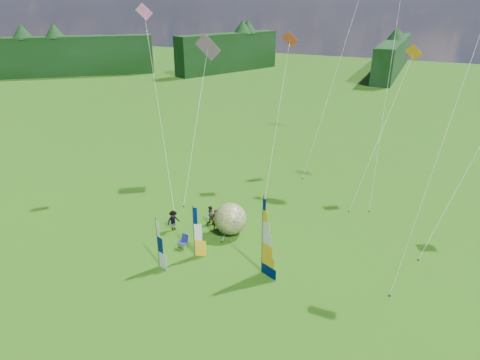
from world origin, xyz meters
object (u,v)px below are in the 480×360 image
at_px(kite_whale, 390,70).
at_px(bol_inflatable, 230,219).
at_px(spectator_d, 230,214).
at_px(spectator_a, 216,220).
at_px(spectator_b, 211,216).
at_px(camp_chair, 183,242).
at_px(side_banner_left, 194,232).
at_px(spectator_c, 173,221).
at_px(side_banner_far, 158,244).
at_px(feather_banner_main, 262,237).

bearing_deg(kite_whale, bol_inflatable, -110.16).
bearing_deg(spectator_d, bol_inflatable, 162.60).
height_order(bol_inflatable, spectator_a, bol_inflatable).
bearing_deg(spectator_b, spectator_a, -26.35).
xyz_separation_m(camp_chair, kite_whale, (10.88, 16.83, 10.28)).
distance_m(side_banner_left, kite_whale, 21.72).
xyz_separation_m(side_banner_left, kite_whale, (9.63, 17.30, 8.93)).
bearing_deg(spectator_d, side_banner_left, 131.25).
bearing_deg(camp_chair, spectator_c, 147.28).
bearing_deg(side_banner_far, bol_inflatable, 86.51).
relative_size(spectator_a, spectator_b, 1.11).
xyz_separation_m(spectator_d, camp_chair, (-1.59, -4.47, -0.39)).
distance_m(spectator_a, kite_whale, 19.54).
height_order(spectator_a, spectator_c, spectator_a).
xyz_separation_m(side_banner_left, spectator_d, (0.34, 4.93, -0.97)).
height_order(side_banner_far, spectator_b, side_banner_far).
distance_m(spectator_a, spectator_c, 3.25).
bearing_deg(camp_chair, feather_banner_main, 7.97).
height_order(side_banner_far, camp_chair, side_banner_far).
relative_size(camp_chair, kite_whale, 0.05).
distance_m(camp_chair, kite_whale, 22.53).
height_order(feather_banner_main, side_banner_left, feather_banner_main).
relative_size(side_banner_left, spectator_d, 2.06).
distance_m(side_banner_far, camp_chair, 2.82).
relative_size(side_banner_left, spectator_c, 2.28).
height_order(spectator_a, kite_whale, kite_whale).
height_order(feather_banner_main, bol_inflatable, feather_banner_main).
relative_size(feather_banner_main, side_banner_far, 1.54).
distance_m(feather_banner_main, side_banner_far, 6.90).
bearing_deg(feather_banner_main, side_banner_left, -155.51).
xyz_separation_m(spectator_a, spectator_b, (-0.78, 0.65, -0.08)).
bearing_deg(feather_banner_main, spectator_a, 168.71).
bearing_deg(bol_inflatable, side_banner_left, -104.04).
height_order(bol_inflatable, kite_whale, kite_whale).
xyz_separation_m(side_banner_left, side_banner_far, (-1.54, -2.07, -0.13)).
bearing_deg(side_banner_left, spectator_d, 71.30).
relative_size(spectator_c, camp_chair, 1.57).
height_order(spectator_a, spectator_d, spectator_d).
relative_size(bol_inflatable, spectator_d, 1.34).
xyz_separation_m(side_banner_left, spectator_a, (-0.26, 3.69, -1.02)).
distance_m(bol_inflatable, spectator_d, 1.34).
distance_m(feather_banner_main, bol_inflatable, 5.62).
xyz_separation_m(feather_banner_main, side_banner_far, (-6.48, -2.17, -0.94)).
distance_m(spectator_c, spectator_d, 4.39).
xyz_separation_m(side_banner_far, spectator_c, (-1.69, 4.45, -0.92)).
bearing_deg(camp_chair, spectator_b, 98.29).
xyz_separation_m(side_banner_left, spectator_b, (-1.04, 4.34, -1.10)).
bearing_deg(spectator_c, bol_inflatable, -43.17).
xyz_separation_m(side_banner_far, kite_whale, (11.17, 19.36, 9.06)).
relative_size(side_banner_far, camp_chair, 3.33).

